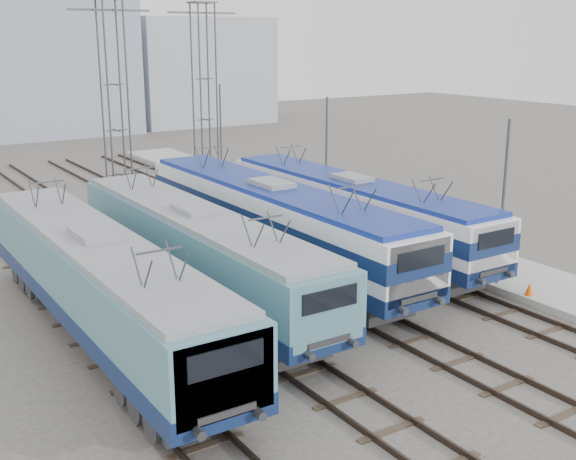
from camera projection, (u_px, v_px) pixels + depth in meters
The scene contains 14 objects.
ground at pixel (363, 356), 23.55m from camera, with size 160.00×160.00×0.00m, color #514C47.
platform at pixel (424, 245), 35.35m from camera, with size 4.00×70.00×0.30m, color #9E9E99.
locomotive_far_left at pixel (100, 280), 23.95m from camera, with size 2.88×18.18×3.42m.
locomotive_center_left at pixel (198, 248), 27.80m from camera, with size 2.79×17.59×3.31m.
locomotive_center_right at pixel (274, 219), 31.45m from camera, with size 2.97×18.77×3.53m.
locomotive_far_right at pixel (354, 208), 33.96m from camera, with size 2.77×17.50×3.29m.
catenary_tower_west at pixel (115, 100), 39.61m from camera, with size 4.50×1.20×12.00m.
catenary_tower_east at pixel (205, 93), 44.65m from camera, with size 4.50×1.20×12.00m.
mast_front at pixel (503, 207), 28.77m from camera, with size 0.12×0.12×7.00m, color #3F4247.
mast_mid at pixel (326, 163), 38.48m from camera, with size 0.12×0.12×7.00m, color #3F4247.
mast_rear at pixel (221, 137), 48.19m from camera, with size 0.12×0.12×7.00m, color #3F4247.
safety_cone at pixel (529, 289), 28.12m from camera, with size 0.35×0.35×0.51m, color #F75C0C.
building_center at pixel (14, 46), 73.47m from camera, with size 22.00×14.00×18.00m, color #8E96AD.
building_east at pixel (193, 71), 84.76m from camera, with size 16.00×12.00×12.00m, color #9CA2AF.
Camera 1 is at (-13.84, -16.82, 10.17)m, focal length 45.00 mm.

